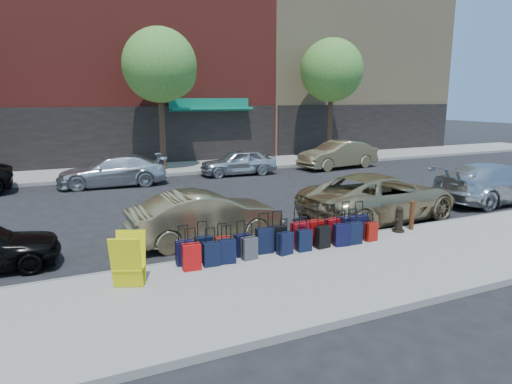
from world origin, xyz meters
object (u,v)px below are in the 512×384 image
suitcase_front_5 (278,238)px  car_far_2 (238,162)px  car_far_1 (112,171)px  display_rack (129,260)px  car_far_3 (338,155)px  car_near_1 (206,216)px  tree_right (334,72)px  bollard (412,215)px  car_near_2 (380,197)px  tree_center (162,67)px  car_near_3 (496,183)px  fire_hydrant (399,220)px

suitcase_front_5 → car_far_2: car_far_2 is taller
car_far_2 → car_far_1: bearing=-82.3°
car_far_2 → display_rack: bearing=-27.3°
display_rack → car_far_3: (13.50, 12.11, 0.08)m
suitcase_front_5 → display_rack: size_ratio=0.93×
car_near_1 → car_far_3: car_far_3 is taller
tree_right → bollard: size_ratio=8.71×
car_near_2 → car_far_1: car_near_2 is taller
tree_center → display_rack: tree_center is taller
tree_right → car_near_2: 14.97m
bollard → car_far_2: 11.70m
tree_right → suitcase_front_5: bearing=-128.2°
suitcase_front_5 → car_near_2: car_near_2 is taller
display_rack → car_near_1: size_ratio=0.26×
tree_right → suitcase_front_5: (-11.22, -14.27, -4.95)m
bollard → car_near_2: 1.71m
car_near_3 → car_far_3: size_ratio=1.11×
car_near_2 → display_rack: bearing=99.3°
car_near_2 → car_far_3: (5.15, 9.74, 0.01)m
car_far_3 → car_far_2: bearing=-98.7°
bollard → car_far_2: bearing=92.8°
tree_center → car_near_1: size_ratio=1.72×
tree_right → car_near_1: bearing=-135.2°
tree_center → fire_hydrant: bearing=-77.6°
display_rack → car_far_1: (1.30, 11.99, -0.00)m
tree_right → car_far_3: tree_right is taller
car_near_3 → car_far_3: (-0.46, 9.61, 0.02)m
tree_center → display_rack: bearing=-106.6°
suitcase_front_5 → car_far_1: bearing=112.1°
fire_hydrant → display_rack: size_ratio=0.70×
tree_right → fire_hydrant: (-7.35, -14.30, -4.91)m
car_near_3 → bollard: bearing=107.0°
suitcase_front_5 → fire_hydrant: 3.87m
tree_right → car_far_3: bearing=-117.4°
display_rack → car_near_3: 14.18m
display_rack → car_far_1: bearing=107.0°
car_far_3 → tree_center: bearing=-113.7°
suitcase_front_5 → display_rack: bearing=-159.8°
car_near_2 → car_far_2: (-0.79, 10.01, -0.10)m
tree_center → fire_hydrant: size_ratio=9.64×
tree_center → suitcase_front_5: 15.12m
tree_right → car_far_2: size_ratio=1.88×
car_far_1 → car_far_2: bearing=98.1°
tree_center → tree_right: (10.50, 0.00, 0.00)m
tree_right → display_rack: tree_right is taller
display_rack → suitcase_front_5: bearing=33.6°
tree_center → car_near_3: (9.48, -12.46, -4.67)m
car_near_2 → car_far_2: 10.04m
car_far_2 → car_far_3: (5.93, -0.26, 0.11)m
suitcase_front_5 → car_far_1: 11.56m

